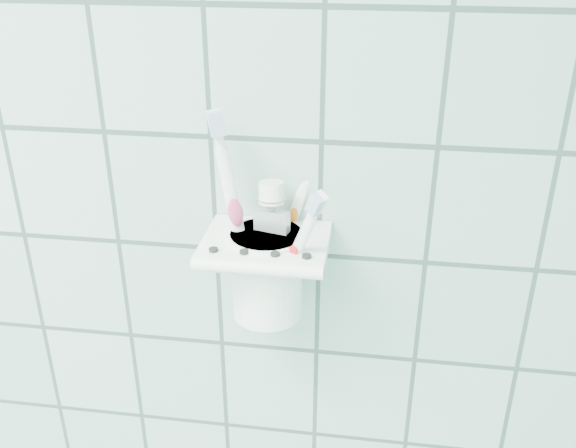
# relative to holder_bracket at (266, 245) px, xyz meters

# --- Properties ---
(holder_bracket) EXTENTS (0.13, 0.10, 0.04)m
(holder_bracket) POSITION_rel_holder_bracket_xyz_m (0.00, 0.00, 0.00)
(holder_bracket) COLOR white
(holder_bracket) RESTS_ON wall_back
(cup) EXTENTS (0.08, 0.08, 0.10)m
(cup) POSITION_rel_holder_bracket_xyz_m (-0.00, 0.00, -0.03)
(cup) COLOR white
(cup) RESTS_ON holder_bracket
(toothbrush_pink) EXTENTS (0.05, 0.03, 0.22)m
(toothbrush_pink) POSITION_rel_holder_bracket_xyz_m (-0.02, 0.00, 0.03)
(toothbrush_pink) COLOR white
(toothbrush_pink) RESTS_ON cup
(toothbrush_blue) EXTENTS (0.06, 0.05, 0.18)m
(toothbrush_blue) POSITION_rel_holder_bracket_xyz_m (-0.01, 0.02, 0.02)
(toothbrush_blue) COLOR white
(toothbrush_blue) RESTS_ON cup
(toothbrush_orange) EXTENTS (0.06, 0.07, 0.18)m
(toothbrush_orange) POSITION_rel_holder_bracket_xyz_m (0.00, 0.01, 0.02)
(toothbrush_orange) COLOR white
(toothbrush_orange) RESTS_ON cup
(toothpaste_tube) EXTENTS (0.04, 0.04, 0.14)m
(toothpaste_tube) POSITION_rel_holder_bracket_xyz_m (0.01, 0.00, 0.00)
(toothpaste_tube) COLOR silver
(toothpaste_tube) RESTS_ON cup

